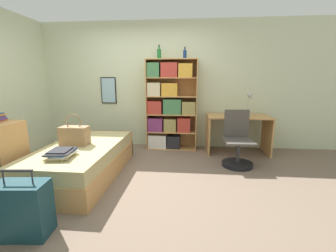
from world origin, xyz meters
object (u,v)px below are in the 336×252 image
at_px(suitcase, 22,210).
at_px(desk_chair, 237,148).
at_px(book_stack_on_bed, 61,153).
at_px(desk_lamp, 250,99).
at_px(bed, 84,160).
at_px(bottle_green, 159,54).
at_px(bottle_brown, 185,54).
at_px(handbag, 75,135).
at_px(bookcase, 169,106).
at_px(desk, 238,127).

xyz_separation_m(suitcase, desk_chair, (2.32, 2.00, 0.03)).
xyz_separation_m(book_stack_on_bed, desk_lamp, (2.71, 1.85, 0.54)).
bearing_deg(desk_lamp, bed, -154.34).
xyz_separation_m(book_stack_on_bed, bottle_green, (0.96, 2.04, 1.39)).
xyz_separation_m(bed, bottle_brown, (1.46, 1.44, 1.67)).
distance_m(bed, suitcase, 1.35).
xyz_separation_m(handbag, desk_chair, (2.49, 0.66, -0.34)).
relative_size(suitcase, bookcase, 0.36).
height_order(bookcase, desk_lamp, bookcase).
relative_size(suitcase, bottle_brown, 3.00).
height_order(bookcase, desk_chair, bookcase).
bearing_deg(desk_chair, suitcase, -139.24).
distance_m(bed, handbag, 0.40).
bearing_deg(bottle_green, handbag, -125.08).
bearing_deg(handbag, bed, 9.83).
height_order(bottle_green, desk_lamp, bottle_green).
height_order(book_stack_on_bed, suitcase, suitcase).
relative_size(handbag, bottle_green, 1.74).
relative_size(bed, desk, 1.67).
height_order(book_stack_on_bed, desk_chair, desk_chair).
xyz_separation_m(bookcase, bottle_brown, (0.31, -0.04, 1.01)).
relative_size(handbag, book_stack_on_bed, 1.21).
bearing_deg(desk_lamp, bottle_brown, 173.68).
bearing_deg(desk, bottle_brown, 174.25).
height_order(suitcase, bottle_brown, bottle_brown).
height_order(bed, suitcase, suitcase).
distance_m(handbag, desk_lamp, 3.14).
height_order(desk, desk_lamp, desk_lamp).
bearing_deg(bottle_brown, desk_lamp, -6.32).
bearing_deg(book_stack_on_bed, bookcase, 60.43).
relative_size(desk, desk_lamp, 2.42).
bearing_deg(bottle_green, bed, -122.73).
distance_m(book_stack_on_bed, bottle_brown, 2.83).
relative_size(handbag, desk_chair, 0.50).
xyz_separation_m(handbag, bookcase, (1.25, 1.50, 0.27)).
bearing_deg(suitcase, bed, 92.87).
height_order(bed, book_stack_on_bed, book_stack_on_bed).
xyz_separation_m(bottle_green, desk_lamp, (1.75, -0.19, -0.85)).
xyz_separation_m(bottle_brown, desk_lamp, (1.25, -0.14, -0.83)).
bearing_deg(handbag, desk, 27.31).
bearing_deg(suitcase, desk, 47.64).
height_order(bottle_brown, desk_chair, bottle_brown).
xyz_separation_m(bottle_brown, desk, (1.05, -0.11, -1.39)).
bearing_deg(bookcase, desk_lamp, -6.68).
relative_size(bottle_green, desk_lamp, 0.55).
xyz_separation_m(bottle_brown, desk_chair, (0.92, -0.79, -1.62)).
bearing_deg(bottle_brown, handbag, -136.99).
distance_m(bottle_green, desk_chair, 2.33).
bearing_deg(handbag, suitcase, -82.80).
height_order(bed, desk_chair, desk_chair).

